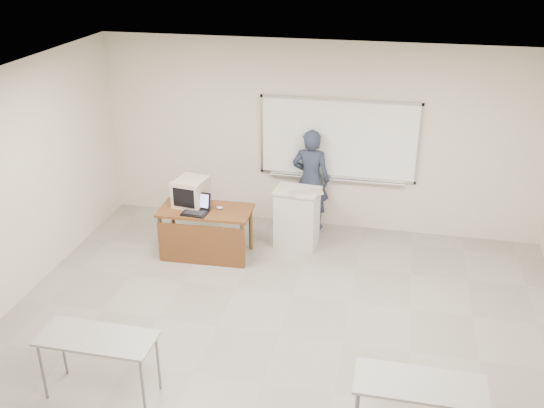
% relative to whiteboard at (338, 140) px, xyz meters
% --- Properties ---
extents(floor, '(7.00, 8.00, 0.01)m').
position_rel_whiteboard_xyz_m(floor, '(-0.30, -3.97, -1.49)').
color(floor, gray).
rests_on(floor, ground).
extents(whiteboard, '(2.48, 0.10, 1.31)m').
position_rel_whiteboard_xyz_m(whiteboard, '(0.00, 0.00, 0.00)').
color(whiteboard, white).
rests_on(whiteboard, floor).
extents(instructor_desk, '(1.34, 0.67, 0.75)m').
position_rel_whiteboard_xyz_m(instructor_desk, '(-1.75, -1.48, -0.95)').
color(instructor_desk, '#602B19').
rests_on(instructor_desk, floor).
extents(podium, '(0.66, 0.48, 0.92)m').
position_rel_whiteboard_xyz_m(podium, '(-0.50, -0.77, -1.02)').
color(podium, '#BAB8B2').
rests_on(podium, floor).
extents(crt_monitor, '(0.44, 0.49, 0.42)m').
position_rel_whiteboard_xyz_m(crt_monitor, '(-2.00, -1.24, -0.53)').
color(crt_monitor, '#B2A492').
rests_on(crt_monitor, instructor_desk).
extents(laptop, '(0.36, 0.33, 0.26)m').
position_rel_whiteboard_xyz_m(laptop, '(-1.85, -1.49, -0.67)').
color(laptop, black).
rests_on(laptop, instructor_desk).
extents(mouse, '(0.11, 0.07, 0.04)m').
position_rel_whiteboard_xyz_m(mouse, '(-1.55, -1.32, -0.71)').
color(mouse, '#A9ADB2').
rests_on(mouse, instructor_desk).
extents(keyboard, '(0.52, 0.32, 0.03)m').
position_rel_whiteboard_xyz_m(keyboard, '(-0.35, -0.88, -0.54)').
color(keyboard, '#B2A492').
rests_on(keyboard, podium).
extents(presenter, '(0.63, 0.44, 1.67)m').
position_rel_whiteboard_xyz_m(presenter, '(-0.40, -0.13, -0.65)').
color(presenter, black).
rests_on(presenter, floor).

